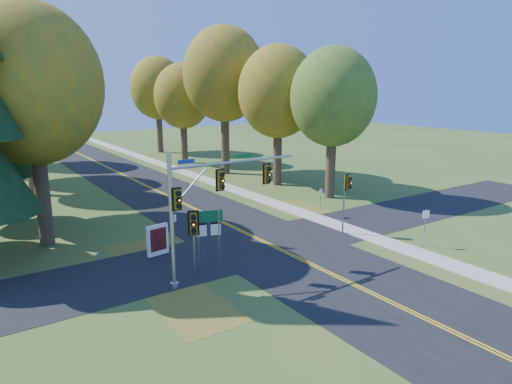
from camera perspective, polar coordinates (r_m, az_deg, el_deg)
ground at (r=26.73m, az=3.87°, el=-7.61°), size 160.00×160.00×0.00m
road_main at (r=26.73m, az=3.87°, el=-7.59°), size 8.00×160.00×0.02m
road_cross at (r=28.23m, az=1.35°, el=-6.42°), size 60.00×6.00×0.02m
centerline_left at (r=26.66m, az=3.70°, el=-7.60°), size 0.10×160.00×0.01m
centerline_right at (r=26.78m, az=4.04°, el=-7.51°), size 0.10×160.00×0.01m
sidewalk_east at (r=30.74m, az=13.05°, el=-5.08°), size 1.60×160.00×0.06m
leaf_patch_w_near at (r=26.98m, az=-12.61°, el=-7.69°), size 4.00×6.00×0.00m
leaf_patch_e at (r=35.26m, az=6.58°, el=-2.52°), size 3.50×8.00×0.00m
leaf_patch_w_far at (r=20.72m, az=-7.80°, el=-14.08°), size 3.00×5.00×0.00m
tree_w_a at (r=29.35m, az=-26.22°, el=11.88°), size 8.00×8.00×14.15m
tree_e_a at (r=39.25m, az=9.61°, el=11.57°), size 7.20×7.20×12.73m
tree_w_b at (r=36.13m, az=-28.99°, el=12.97°), size 8.60×8.60×15.38m
tree_e_b at (r=44.06m, az=2.80°, el=12.35°), size 7.60×7.60×13.33m
tree_w_c at (r=44.53m, az=-26.90°, el=9.77°), size 6.80×6.80×11.91m
tree_e_c at (r=50.23m, az=-3.96°, el=14.43°), size 8.80×8.80×15.79m
tree_w_d at (r=53.09m, az=-29.06°, el=11.84°), size 8.20×8.20×14.56m
tree_e_d at (r=58.07m, az=-9.14°, el=11.71°), size 7.00×7.00×12.32m
tree_w_e at (r=64.06m, az=-29.00°, el=12.04°), size 8.40×8.40×14.97m
tree_e_e at (r=68.35m, az=-12.16°, el=12.56°), size 7.80×7.80×13.74m
traffic_mast at (r=21.97m, az=-6.32°, el=-0.76°), size 7.21×0.64×6.53m
east_signal_pole at (r=29.67m, az=11.27°, el=0.37°), size 0.46×0.54×4.00m
ped_signal_pole at (r=22.67m, az=-7.80°, el=-4.50°), size 0.52×0.64×3.53m
route_sign_cluster at (r=23.91m, az=-5.94°, el=-4.37°), size 1.45×0.52×3.24m
info_kiosk at (r=26.64m, az=-12.20°, el=-5.89°), size 1.32×0.36×1.81m
reg_sign_e_north at (r=33.79m, az=8.08°, el=-0.66°), size 0.40×0.17×2.17m
reg_sign_e_south at (r=29.02m, az=20.41°, el=-3.43°), size 0.43×0.18×2.33m
reg_sign_w at (r=27.44m, az=-10.25°, el=-4.05°), size 0.39×0.15×2.11m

